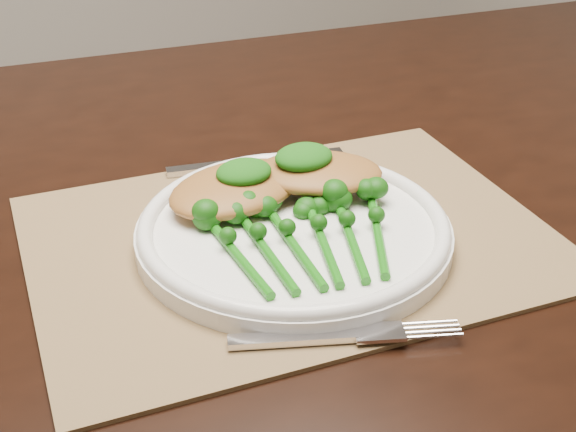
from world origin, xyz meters
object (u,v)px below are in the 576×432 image
dinner_plate (294,230)px  chicken_fillet_left (236,188)px  broccolini_bundle (309,245)px  placemat (291,239)px

dinner_plate → chicken_fillet_left: 0.07m
dinner_plate → chicken_fillet_left: bearing=111.4°
dinner_plate → broccolini_bundle: size_ratio=1.46×
broccolini_bundle → dinner_plate: bearing=93.0°
placemat → chicken_fillet_left: chicken_fillet_left is taller
chicken_fillet_left → broccolini_bundle: size_ratio=0.71×
placemat → broccolini_bundle: size_ratio=2.40×
dinner_plate → placemat: bearing=79.5°
placemat → chicken_fillet_left: 0.07m
placemat → broccolini_bundle: 0.05m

